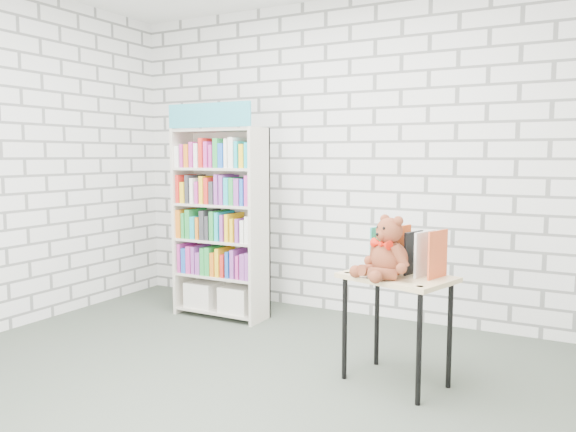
% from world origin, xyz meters
% --- Properties ---
extents(ground, '(4.50, 4.50, 0.00)m').
position_xyz_m(ground, '(0.00, 0.00, 0.00)').
color(ground, '#3F473C').
rests_on(ground, ground).
extents(room_shell, '(4.52, 4.02, 2.81)m').
position_xyz_m(room_shell, '(0.00, 0.00, 1.78)').
color(room_shell, silver).
rests_on(room_shell, ground).
extents(bookshelf, '(0.83, 0.32, 1.86)m').
position_xyz_m(bookshelf, '(-0.94, 1.36, 0.85)').
color(bookshelf, beige).
rests_on(bookshelf, ground).
extents(display_table, '(0.74, 0.61, 0.69)m').
position_xyz_m(display_table, '(0.88, 0.63, 0.59)').
color(display_table, tan).
rests_on(display_table, ground).
extents(table_books, '(0.49, 0.32, 0.27)m').
position_xyz_m(table_books, '(0.91, 0.73, 0.82)').
color(table_books, teal).
rests_on(table_books, display_table).
extents(teddy_bear, '(0.36, 0.35, 0.38)m').
position_xyz_m(teddy_bear, '(0.84, 0.54, 0.84)').
color(teddy_bear, brown).
rests_on(teddy_bear, display_table).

